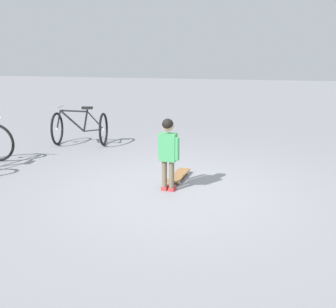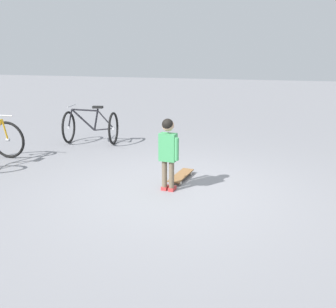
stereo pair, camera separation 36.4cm
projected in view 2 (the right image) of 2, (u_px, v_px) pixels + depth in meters
The scene contains 4 objects.
ground_plane at pixel (174, 191), 5.39m from camera, with size 50.00×50.00×0.00m, color gray.
child_person at pixel (168, 147), 5.27m from camera, with size 0.24×0.36×1.06m.
skateboard at pixel (181, 176), 5.91m from camera, with size 0.73×0.24×0.07m.
bicycle_near at pixel (91, 127), 8.18m from camera, with size 0.89×1.18×0.85m.
Camera 2 is at (-4.85, -1.47, 1.92)m, focal length 39.84 mm.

